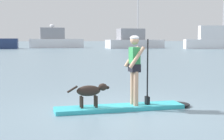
# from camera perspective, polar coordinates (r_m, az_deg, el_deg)

# --- Properties ---
(ground_plane) EXTENTS (400.00, 400.00, 0.00)m
(ground_plane) POSITION_cam_1_polar(r_m,az_deg,el_deg) (8.39, 1.34, -6.77)
(ground_plane) COLOR slate
(paddleboard) EXTENTS (3.55, 0.86, 0.10)m
(paddleboard) POSITION_cam_1_polar(r_m,az_deg,el_deg) (8.44, 2.83, -6.35)
(paddleboard) COLOR #33B2BF
(paddleboard) RESTS_ON ground_plane
(person_paddler) EXTENTS (0.62, 0.50, 1.74)m
(person_paddler) POSITION_cam_1_polar(r_m,az_deg,el_deg) (8.35, 3.94, 0.85)
(person_paddler) COLOR tan
(person_paddler) RESTS_ON paddleboard
(dog) EXTENTS (1.05, 0.26, 0.58)m
(dog) POSITION_cam_1_polar(r_m,az_deg,el_deg) (8.12, -3.68, -3.67)
(dog) COLOR #2D231E
(dog) RESTS_ON paddleboard
(moored_boat_port) EXTENTS (9.93, 3.03, 4.38)m
(moored_boat_port) POSITION_cam_1_polar(r_m,az_deg,el_deg) (63.16, -9.67, 5.02)
(moored_boat_port) COLOR white
(moored_boat_port) RESTS_ON ground_plane
(moored_boat_far_port) EXTENTS (10.62, 4.55, 11.98)m
(moored_boat_far_port) POSITION_cam_1_polar(r_m,az_deg,el_deg) (60.36, 3.71, 4.99)
(moored_boat_far_port) COLOR silver
(moored_boat_far_port) RESTS_ON ground_plane
(moored_boat_center) EXTENTS (12.10, 4.80, 11.61)m
(moored_boat_center) POSITION_cam_1_polar(r_m,az_deg,el_deg) (59.52, 17.68, 4.88)
(moored_boat_center) COLOR white
(moored_boat_center) RESTS_ON ground_plane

